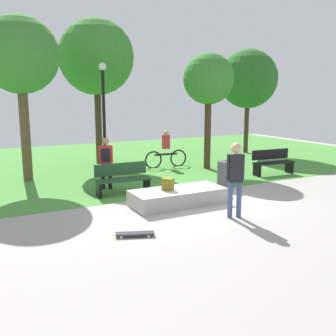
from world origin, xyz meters
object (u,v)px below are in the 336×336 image
(concrete_ledge, at_px, (178,197))
(trash_bin, at_px, (225,174))
(backpack_on_ledge, at_px, (168,184))
(skater_performing_trick, at_px, (235,174))
(tree_broad_elm, at_px, (20,56))
(park_bench_far_left, at_px, (273,161))
(tree_slender_maple, at_px, (96,57))
(pedestrian_with_backpack, at_px, (106,159))
(skateboard_spare, at_px, (220,194))
(tree_young_birch, at_px, (248,79))
(lamp_post, at_px, (104,107))
(skateboard_by_ledge, at_px, (135,233))
(tree_tall_oak, at_px, (209,80))
(park_bench_near_path, at_px, (122,178))
(cyclist_on_bicycle, at_px, (166,152))

(concrete_ledge, bearing_deg, trash_bin, 24.10)
(backpack_on_ledge, bearing_deg, skater_performing_trick, -2.94)
(tree_broad_elm, bearing_deg, concrete_ledge, -58.02)
(park_bench_far_left, bearing_deg, tree_slender_maple, 132.96)
(park_bench_far_left, height_order, pedestrian_with_backpack, pedestrian_with_backpack)
(skateboard_spare, xyz_separation_m, trash_bin, (0.76, 0.83, 0.36))
(park_bench_far_left, bearing_deg, tree_young_birch, 61.39)
(lamp_post, distance_m, pedestrian_with_backpack, 3.12)
(skateboard_by_ledge, bearing_deg, backpack_on_ledge, 45.82)
(skateboard_by_ledge, xyz_separation_m, lamp_post, (1.65, 6.77, 2.40))
(concrete_ledge, distance_m, skateboard_spare, 1.51)
(tree_slender_maple, bearing_deg, skateboard_by_ledge, -103.21)
(tree_slender_maple, relative_size, pedestrian_with_backpack, 3.71)
(tree_tall_oak, xyz_separation_m, trash_bin, (-1.28, -2.95, -3.02))
(skater_performing_trick, relative_size, trash_bin, 2.14)
(concrete_ledge, relative_size, tree_young_birch, 0.49)
(concrete_ledge, xyz_separation_m, skateboard_spare, (1.49, 0.18, -0.14))
(tree_tall_oak, height_order, pedestrian_with_backpack, tree_tall_oak)
(skater_performing_trick, height_order, skateboard_spare, skater_performing_trick)
(park_bench_near_path, height_order, tree_slender_maple, tree_slender_maple)
(park_bench_near_path, bearing_deg, backpack_on_ledge, -69.10)
(skateboard_spare, bearing_deg, trash_bin, 47.63)
(backpack_on_ledge, height_order, cyclist_on_bicycle, cyclist_on_bicycle)
(tree_slender_maple, distance_m, lamp_post, 2.83)
(concrete_ledge, relative_size, lamp_post, 0.62)
(park_bench_near_path, bearing_deg, cyclist_on_bicycle, 46.05)
(tree_slender_maple, distance_m, pedestrian_with_backpack, 5.90)
(tree_slender_maple, xyz_separation_m, cyclist_on_bicycle, (2.09, -2.17, -3.76))
(tree_young_birch, bearing_deg, skateboard_by_ledge, -139.06)
(skateboard_spare, relative_size, lamp_post, 0.20)
(pedestrian_with_backpack, bearing_deg, cyclist_on_bicycle, 36.27)
(tree_broad_elm, bearing_deg, park_bench_far_left, -21.03)
(skater_performing_trick, height_order, tree_tall_oak, tree_tall_oak)
(backpack_on_ledge, height_order, trash_bin, trash_bin)
(skateboard_spare, distance_m, tree_slender_maple, 8.30)
(pedestrian_with_backpack, distance_m, cyclist_on_bicycle, 4.17)
(skater_performing_trick, distance_m, trash_bin, 3.12)
(park_bench_near_path, bearing_deg, tree_young_birch, 29.93)
(tree_broad_elm, bearing_deg, tree_young_birch, 8.74)
(backpack_on_ledge, distance_m, skater_performing_trick, 1.96)
(concrete_ledge, distance_m, cyclist_on_bicycle, 5.44)
(skateboard_spare, height_order, tree_slender_maple, tree_slender_maple)
(pedestrian_with_backpack, bearing_deg, park_bench_near_path, -73.36)
(tree_slender_maple, height_order, tree_broad_elm, tree_slender_maple)
(park_bench_near_path, xyz_separation_m, tree_slender_maple, (1.03, 5.41, 3.91))
(tree_young_birch, relative_size, trash_bin, 6.05)
(skateboard_spare, distance_m, park_bench_far_left, 3.93)
(park_bench_near_path, bearing_deg, lamp_post, 79.78)
(tree_young_birch, xyz_separation_m, trash_bin, (-5.38, -5.63, -3.22))
(park_bench_far_left, bearing_deg, tree_broad_elm, 158.97)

